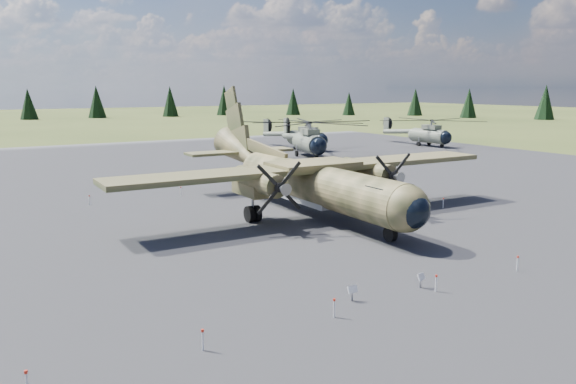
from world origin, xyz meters
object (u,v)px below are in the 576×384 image
transport_plane (305,175)px  helicopter_mid (306,129)px  helicopter_far (429,127)px  helicopter_near (309,132)px

transport_plane → helicopter_mid: (24.63, 38.30, 0.20)m
transport_plane → helicopter_far: (45.07, 32.17, 0.18)m
transport_plane → helicopter_far: 55.37m
transport_plane → helicopter_mid: 45.53m
helicopter_near → helicopter_far: helicopter_near is taller
transport_plane → helicopter_near: transport_plane is taller
transport_plane → helicopter_mid: transport_plane is taller
transport_plane → helicopter_far: bearing=36.0°
helicopter_mid → transport_plane: bearing=-131.6°
transport_plane → helicopter_near: 36.04m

